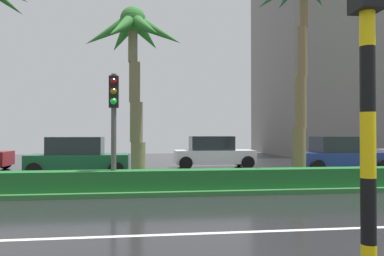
{
  "coord_description": "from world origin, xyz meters",
  "views": [
    {
      "loc": [
        5.66,
        -4.94,
        1.88
      ],
      "look_at": [
        7.81,
        11.64,
        2.12
      ],
      "focal_mm": 34.97,
      "sensor_mm": 36.0,
      "label": 1
    }
  ],
  "objects_px": {
    "car_in_traffic_third": "(78,157)",
    "palm_tree_centre_right": "(304,5)",
    "traffic_signal_median_right": "(114,110)",
    "car_in_traffic_fourth": "(213,153)",
    "palm_tree_centre": "(134,46)",
    "car_in_traffic_fifth": "(340,155)",
    "traffic_signal_foreground": "(366,39)"
  },
  "relations": [
    {
      "from": "car_in_traffic_third",
      "to": "palm_tree_centre_right",
      "type": "bearing_deg",
      "value": -21.87
    },
    {
      "from": "traffic_signal_median_right",
      "to": "car_in_traffic_fourth",
      "type": "height_order",
      "value": "traffic_signal_median_right"
    },
    {
      "from": "traffic_signal_median_right",
      "to": "palm_tree_centre_right",
      "type": "bearing_deg",
      "value": 14.89
    },
    {
      "from": "palm_tree_centre",
      "to": "palm_tree_centre_right",
      "type": "bearing_deg",
      "value": 0.7
    },
    {
      "from": "car_in_traffic_third",
      "to": "car_in_traffic_fifth",
      "type": "distance_m",
      "value": 12.35
    },
    {
      "from": "car_in_traffic_third",
      "to": "car_in_traffic_fourth",
      "type": "bearing_deg",
      "value": 25.38
    },
    {
      "from": "car_in_traffic_fourth",
      "to": "car_in_traffic_fifth",
      "type": "height_order",
      "value": "same"
    },
    {
      "from": "car_in_traffic_fourth",
      "to": "car_in_traffic_fifth",
      "type": "bearing_deg",
      "value": -27.67
    },
    {
      "from": "traffic_signal_foreground",
      "to": "car_in_traffic_fourth",
      "type": "distance_m",
      "value": 16.56
    },
    {
      "from": "palm_tree_centre",
      "to": "car_in_traffic_fourth",
      "type": "xyz_separation_m",
      "value": [
        4.12,
        6.78,
        -4.14
      ]
    },
    {
      "from": "palm_tree_centre_right",
      "to": "car_in_traffic_fourth",
      "type": "height_order",
      "value": "palm_tree_centre_right"
    },
    {
      "from": "traffic_signal_foreground",
      "to": "car_in_traffic_fifth",
      "type": "xyz_separation_m",
      "value": [
        7.12,
        13.37,
        -2.07
      ]
    },
    {
      "from": "car_in_traffic_third",
      "to": "car_in_traffic_fifth",
      "type": "bearing_deg",
      "value": 0.66
    },
    {
      "from": "traffic_signal_median_right",
      "to": "car_in_traffic_fourth",
      "type": "distance_m",
      "value": 9.9
    },
    {
      "from": "car_in_traffic_fourth",
      "to": "traffic_signal_foreground",
      "type": "bearing_deg",
      "value": -94.89
    },
    {
      "from": "palm_tree_centre_right",
      "to": "traffic_signal_median_right",
      "type": "relative_size",
      "value": 2.33
    },
    {
      "from": "palm_tree_centre",
      "to": "car_in_traffic_fourth",
      "type": "bearing_deg",
      "value": 58.74
    },
    {
      "from": "palm_tree_centre_right",
      "to": "traffic_signal_median_right",
      "type": "bearing_deg",
      "value": -165.11
    },
    {
      "from": "car_in_traffic_fourth",
      "to": "car_in_traffic_fifth",
      "type": "distance_m",
      "value": 6.46
    },
    {
      "from": "palm_tree_centre_right",
      "to": "car_in_traffic_third",
      "type": "distance_m",
      "value": 11.25
    },
    {
      "from": "car_in_traffic_fourth",
      "to": "palm_tree_centre_right",
      "type": "bearing_deg",
      "value": -71.47
    },
    {
      "from": "car_in_traffic_fifth",
      "to": "palm_tree_centre",
      "type": "bearing_deg",
      "value": -158.98
    },
    {
      "from": "palm_tree_centre_right",
      "to": "traffic_signal_median_right",
      "type": "xyz_separation_m",
      "value": [
        -6.92,
        -1.84,
        -4.16
      ]
    },
    {
      "from": "palm_tree_centre",
      "to": "car_in_traffic_third",
      "type": "xyz_separation_m",
      "value": [
        -2.51,
        3.64,
        -4.14
      ]
    },
    {
      "from": "traffic_signal_median_right",
      "to": "traffic_signal_foreground",
      "type": "xyz_separation_m",
      "value": [
        3.28,
        -7.83,
        0.3
      ]
    },
    {
      "from": "traffic_signal_foreground",
      "to": "car_in_traffic_third",
      "type": "relative_size",
      "value": 0.98
    },
    {
      "from": "traffic_signal_foreground",
      "to": "car_in_traffic_third",
      "type": "bearing_deg",
      "value": -68.46
    },
    {
      "from": "traffic_signal_median_right",
      "to": "car_in_traffic_fifth",
      "type": "xyz_separation_m",
      "value": [
        10.4,
        5.54,
        -1.77
      ]
    },
    {
      "from": "palm_tree_centre",
      "to": "traffic_signal_foreground",
      "type": "bearing_deg",
      "value": -74.2
    },
    {
      "from": "palm_tree_centre",
      "to": "car_in_traffic_fifth",
      "type": "distance_m",
      "value": 11.32
    },
    {
      "from": "traffic_signal_foreground",
      "to": "car_in_traffic_third",
      "type": "height_order",
      "value": "traffic_signal_foreground"
    },
    {
      "from": "car_in_traffic_third",
      "to": "car_in_traffic_fourth",
      "type": "relative_size",
      "value": 1.0
    }
  ]
}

